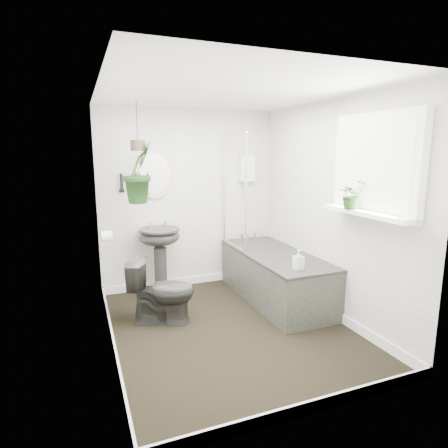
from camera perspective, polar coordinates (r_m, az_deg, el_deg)
name	(u,v)px	position (r m, az deg, el deg)	size (l,w,h in m)	color
floor	(229,328)	(3.97, 0.82, -15.60)	(2.30, 2.80, 0.02)	black
ceiling	(230,90)	(3.60, 0.93, 19.69)	(2.30, 2.80, 0.02)	white
wall_back	(189,200)	(4.92, -5.38, 3.71)	(2.30, 0.02, 2.30)	white
wall_front	(316,252)	(2.39, 13.84, -4.20)	(2.30, 0.02, 2.30)	white
wall_left	(104,225)	(3.35, -17.83, -0.13)	(0.02, 2.80, 2.30)	white
wall_right	(329,210)	(4.18, 15.76, 2.08)	(0.02, 2.80, 2.30)	white
skirting	(229,323)	(3.94, 0.82, -14.82)	(2.30, 2.80, 0.10)	white
bathtub	(275,276)	(4.59, 7.79, -7.88)	(0.72, 1.72, 0.58)	#272724
bath_screen	(234,191)	(4.67, 1.61, 4.98)	(0.04, 0.72, 1.40)	silver
shower_box	(247,168)	(5.11, 3.51, 8.50)	(0.20, 0.10, 0.35)	white
oval_mirror	(154,174)	(4.75, -10.58, 7.56)	(0.46, 0.03, 0.62)	beige
wall_sconce	(122,183)	(4.69, -15.35, 6.09)	(0.04, 0.04, 0.22)	black
toilet_roll_holder	(107,236)	(4.09, -17.46, -1.78)	(0.11, 0.11, 0.11)	white
window_recess	(376,165)	(3.56, 22.12, 8.33)	(0.08, 1.00, 0.90)	white
window_sill	(366,213)	(3.55, 20.82, 1.58)	(0.18, 1.00, 0.04)	white
window_blinds	(372,165)	(3.53, 21.58, 8.35)	(0.01, 0.86, 0.76)	white
toilet	(162,291)	(4.01, -9.43, -9.98)	(0.38, 0.67, 0.68)	#272724
pedestal_sink	(160,262)	(4.74, -9.67, -5.66)	(0.50, 0.42, 0.85)	#272724
sill_plant	(352,195)	(3.60, 18.88, 4.27)	(0.24, 0.21, 0.26)	black
hanging_plant	(139,172)	(4.29, -12.83, 7.76)	(0.38, 0.31, 0.69)	black
soap_bottle	(299,260)	(3.91, 11.29, -5.33)	(0.09, 0.09, 0.20)	#2A2828
hanging_pot	(138,145)	(4.29, -12.99, 11.58)	(0.16, 0.16, 0.12)	#393224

